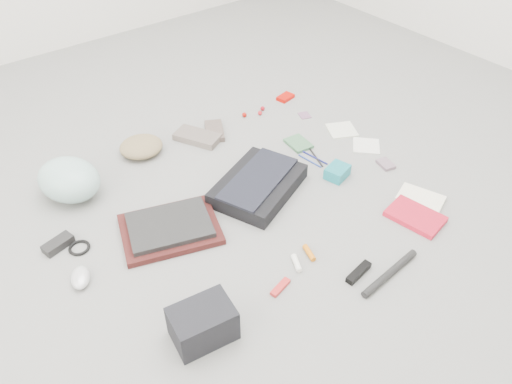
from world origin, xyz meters
TOP-DOWN VIEW (x-y plane):
  - ground_plane at (0.00, 0.00)m, footprint 4.00×4.00m
  - messenger_bag at (0.05, 0.04)m, footprint 0.48×0.42m
  - bag_flap at (0.05, 0.04)m, footprint 0.45×0.32m
  - laptop_sleeve at (-0.39, 0.06)m, footprint 0.45×0.39m
  - laptop at (-0.39, 0.06)m, footprint 0.38×0.32m
  - bike_helmet at (-0.60, 0.52)m, footprint 0.32×0.35m
  - beanie at (-0.22, 0.62)m, footprint 0.25×0.24m
  - mitten_left at (0.06, 0.55)m, footprint 0.20×0.25m
  - mitten_right at (0.16, 0.54)m, footprint 0.16×0.20m
  - power_brick at (-0.77, 0.26)m, footprint 0.13×0.08m
  - cable_coil at (-0.71, 0.20)m, footprint 0.09×0.09m
  - mouse at (-0.77, 0.04)m, footprint 0.11×0.13m
  - camera_bag at (-0.55, -0.42)m, footprint 0.22×0.17m
  - multitool at (-0.22, -0.43)m, footprint 0.10×0.05m
  - toiletry_tube_white at (-0.11, -0.38)m, footprint 0.05×0.08m
  - toiletry_tube_orange at (-0.03, -0.37)m, footprint 0.04×0.08m
  - u_lock at (0.04, -0.56)m, footprint 0.13×0.05m
  - bike_pump at (0.13, -0.63)m, footprint 0.30×0.05m
  - book_red at (0.45, -0.49)m, footprint 0.18×0.24m
  - book_white at (0.56, -0.44)m, footprint 0.18×0.22m
  - notepad at (0.42, 0.20)m, footprint 0.11×0.14m
  - pen_blue at (0.37, 0.06)m, footprint 0.02×0.14m
  - pen_black at (0.42, 0.06)m, footprint 0.06×0.14m
  - pen_navy at (0.41, 0.07)m, footprint 0.03×0.15m
  - accordion_wallet at (0.39, -0.10)m, footprint 0.12×0.11m
  - card_deck at (0.63, -0.18)m, footprint 0.08×0.10m
  - napkin_top at (0.68, 0.16)m, footprint 0.18×0.18m
  - napkin_bottom at (0.68, -0.02)m, footprint 0.18×0.18m
  - lollipop_a at (0.37, 0.57)m, footprint 0.03×0.03m
  - lollipop_b at (0.45, 0.54)m, footprint 0.03×0.03m
  - lollipop_c at (0.49, 0.56)m, footprint 0.03×0.03m
  - altoids_tin at (0.67, 0.58)m, footprint 0.11×0.08m
  - stamp_sheet at (0.63, 0.38)m, footprint 0.07×0.08m

SIDE VIEW (x-z plane):
  - ground_plane at x=0.00m, z-range 0.00..0.00m
  - stamp_sheet at x=0.63m, z-range 0.00..0.00m
  - napkin_bottom at x=0.68m, z-range 0.00..0.01m
  - pen_blue at x=0.37m, z-range 0.00..0.01m
  - napkin_top at x=0.68m, z-range 0.00..0.01m
  - pen_black at x=0.42m, z-range 0.00..0.01m
  - pen_navy at x=0.41m, z-range 0.00..0.01m
  - cable_coil at x=-0.71m, z-range 0.00..0.01m
  - multitool at x=-0.22m, z-range 0.00..0.01m
  - notepad at x=0.42m, z-range 0.00..0.02m
  - card_deck at x=0.63m, z-range 0.00..0.02m
  - book_white at x=0.56m, z-range 0.00..0.02m
  - altoids_tin at x=0.67m, z-range 0.00..0.02m
  - toiletry_tube_orange at x=-0.03m, z-range 0.00..0.02m
  - toiletry_tube_white at x=-0.11m, z-range 0.00..0.02m
  - book_red at x=0.45m, z-range 0.00..0.02m
  - lollipop_b at x=0.45m, z-range 0.00..0.02m
  - lollipop_c at x=0.49m, z-range 0.00..0.02m
  - u_lock at x=0.04m, z-range 0.00..0.02m
  - lollipop_a at x=0.37m, z-range 0.00..0.02m
  - mitten_right at x=0.16m, z-range 0.00..0.03m
  - laptop_sleeve at x=-0.39m, z-range 0.00..0.03m
  - bike_pump at x=0.13m, z-range 0.00..0.03m
  - power_brick at x=-0.77m, z-range 0.00..0.03m
  - mitten_left at x=0.06m, z-range 0.00..0.03m
  - mouse at x=-0.77m, z-range 0.00..0.04m
  - accordion_wallet at x=0.39m, z-range 0.00..0.05m
  - messenger_bag at x=0.05m, z-range 0.00..0.07m
  - beanie at x=-0.22m, z-range 0.00..0.07m
  - laptop at x=-0.39m, z-range 0.03..0.05m
  - camera_bag at x=-0.55m, z-range 0.00..0.13m
  - bag_flap at x=0.05m, z-range 0.07..0.08m
  - bike_helmet at x=-0.60m, z-range 0.00..0.17m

